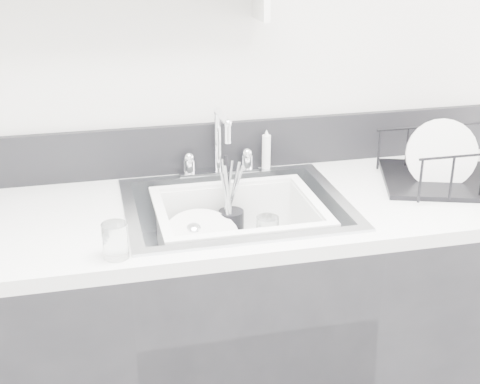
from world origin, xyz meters
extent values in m
cube|color=silver|center=(0.00, 1.49, 1.30)|extent=(3.50, 0.02, 2.60)
cube|color=black|center=(0.00, 1.19, 0.44)|extent=(3.20, 0.62, 0.88)
cube|color=white|center=(0.00, 1.19, 0.90)|extent=(3.20, 0.62, 0.04)
cube|color=black|center=(0.00, 1.49, 1.00)|extent=(3.20, 0.02, 0.16)
cube|color=silver|center=(0.00, 1.44, 0.93)|extent=(0.26, 0.06, 0.02)
cylinder|color=silver|center=(-0.10, 1.44, 0.96)|extent=(0.04, 0.04, 0.05)
cylinder|color=silver|center=(0.10, 1.44, 0.96)|extent=(0.04, 0.04, 0.05)
cylinder|color=silver|center=(0.00, 1.44, 1.03)|extent=(0.02, 0.02, 0.20)
cylinder|color=silver|center=(0.00, 1.37, 1.14)|extent=(0.02, 0.15, 0.02)
cylinder|color=white|center=(0.16, 1.44, 0.99)|extent=(0.03, 0.03, 0.14)
cube|color=silver|center=(0.13, 1.42, 1.46)|extent=(0.02, 0.14, 0.10)
cylinder|color=white|center=(-0.09, 1.19, 0.78)|extent=(0.25, 0.25, 0.02)
cylinder|color=white|center=(-0.09, 1.19, 0.79)|extent=(0.24, 0.24, 0.02)
cylinder|color=white|center=(-0.10, 1.19, 0.83)|extent=(0.27, 0.27, 0.10)
cylinder|color=black|center=(0.00, 1.27, 0.82)|extent=(0.08, 0.08, 0.10)
cylinder|color=silver|center=(-0.01, 1.28, 0.90)|extent=(0.01, 0.05, 0.19)
cylinder|color=silver|center=(0.02, 1.26, 0.89)|extent=(0.02, 0.04, 0.17)
cylinder|color=black|center=(-0.01, 1.28, 0.92)|extent=(0.01, 0.06, 0.21)
cylinder|color=white|center=(0.10, 1.20, 0.82)|extent=(0.08, 0.08, 0.10)
cylinder|color=white|center=(-0.36, 0.94, 0.96)|extent=(0.08, 0.08, 0.09)
imported|color=white|center=(0.08, 1.14, 0.78)|extent=(0.12, 0.12, 0.03)
camera|label=1|loc=(-0.40, -0.54, 1.69)|focal=50.00mm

